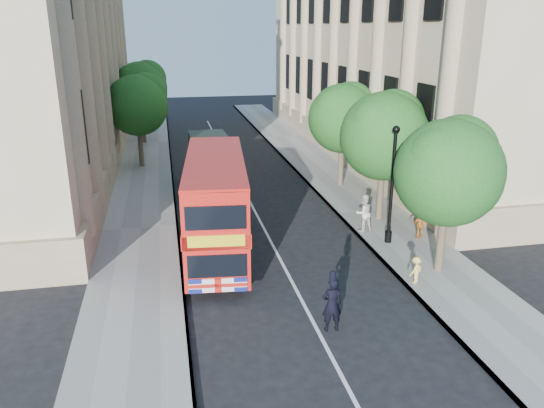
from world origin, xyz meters
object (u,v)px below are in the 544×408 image
box_van (211,164)px  woman_pedestrian (364,213)px  lamp_post (392,190)px  double_decker_bus (216,203)px  police_constable (332,305)px

box_van → woman_pedestrian: size_ratio=3.07×
lamp_post → woman_pedestrian: size_ratio=2.94×
double_decker_bus → box_van: size_ratio=1.65×
double_decker_bus → police_constable: bearing=-61.3°
double_decker_bus → police_constable: size_ratio=4.93×
woman_pedestrian → police_constable: bearing=52.2°
box_van → woman_pedestrian: bearing=-56.2°
double_decker_bus → box_van: (0.65, 9.63, -0.74)m
lamp_post → police_constable: size_ratio=2.85×
box_van → police_constable: (2.22, -16.40, -0.59)m
double_decker_bus → woman_pedestrian: double_decker_bus is taller
box_van → police_constable: bearing=-83.9°
police_constable → woman_pedestrian: 8.65m
woman_pedestrian → lamp_post: bearing=101.1°
double_decker_bus → police_constable: (2.87, -6.77, -1.33)m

